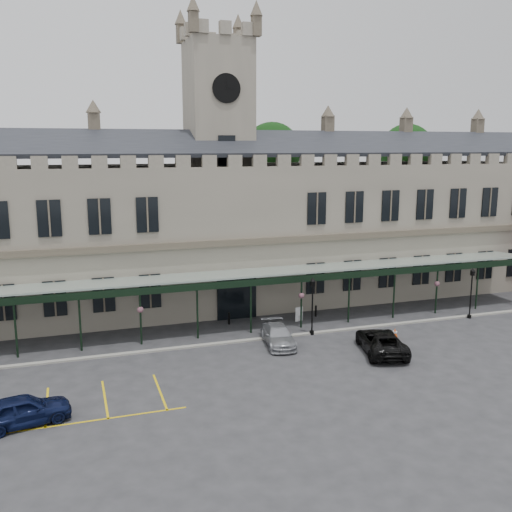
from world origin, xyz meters
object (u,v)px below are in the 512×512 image
object	(u,v)px
clock_tower	(219,151)
car_left_a	(23,410)
lamp_post_mid	(312,301)
lamp_post_right	(471,288)
car_van	(381,342)
car_taxi	(278,335)
sign_board	(299,314)
station_building	(220,230)
traffic_cone	(395,334)

from	to	relation	value
clock_tower	car_left_a	xyz separation A→B (m)	(-15.00, -18.77, -12.33)
lamp_post_mid	lamp_post_right	distance (m)	13.65
car_left_a	car_van	world-z (taller)	car_left_a
clock_tower	car_taxi	distance (m)	17.20
lamp_post_right	car_left_a	bearing A→B (deg)	-166.38
lamp_post_mid	sign_board	xyz separation A→B (m)	(0.35, 3.32, -1.99)
station_building	clock_tower	distance (m)	6.64
station_building	car_van	distance (m)	17.82
lamp_post_mid	car_van	xyz separation A→B (m)	(2.90, -4.84, -1.78)
station_building	lamp_post_mid	bearing A→B (deg)	-68.70
lamp_post_right	car_taxi	distance (m)	16.87
clock_tower	car_van	bearing A→B (deg)	-65.63
clock_tower	sign_board	bearing A→B (deg)	-58.58
car_left_a	car_van	distance (m)	22.25
station_building	car_taxi	xyz separation A→B (m)	(1.00, -11.75, -5.80)
lamp_post_right	traffic_cone	xyz separation A→B (m)	(-8.38, -2.49, -2.07)
lamp_post_mid	traffic_cone	distance (m)	6.31
car_left_a	sign_board	bearing A→B (deg)	-72.05
sign_board	car_taxi	world-z (taller)	car_taxi
lamp_post_right	car_van	bearing A→B (deg)	-156.76
car_taxi	car_van	xyz separation A→B (m)	(6.00, -3.62, 0.10)
station_building	lamp_post_right	distance (m)	21.13
station_building	clock_tower	xyz separation A→B (m)	(0.00, 0.09, 6.64)
lamp_post_right	car_van	size ratio (longest dim) A/B	0.75
clock_tower	car_van	distance (m)	20.98
lamp_post_mid	car_taxi	size ratio (longest dim) A/B	0.93
lamp_post_mid	lamp_post_right	world-z (taller)	lamp_post_mid
sign_board	car_van	bearing A→B (deg)	-85.57
car_left_a	station_building	bearing A→B (deg)	-51.36
lamp_post_mid	traffic_cone	size ratio (longest dim) A/B	5.52
traffic_cone	clock_tower	bearing A→B (deg)	125.10
clock_tower	lamp_post_right	size ratio (longest dim) A/B	6.00
car_left_a	car_van	bearing A→B (deg)	-94.02
station_building	lamp_post_mid	xyz separation A→B (m)	(4.10, -10.52, -3.92)
car_taxi	car_van	size ratio (longest dim) A/B	0.83
station_building	traffic_cone	size ratio (longest dim) A/B	76.88
car_taxi	car_van	distance (m)	7.01
station_building	lamp_post_right	xyz separation A→B (m)	(17.75, -10.75, -4.02)
station_building	clock_tower	bearing A→B (deg)	90.00
car_van	traffic_cone	bearing A→B (deg)	-123.24
traffic_cone	car_taxi	world-z (taller)	car_taxi
clock_tower	lamp_post_mid	bearing A→B (deg)	-68.86
lamp_post_mid	station_building	bearing A→B (deg)	111.30
lamp_post_mid	traffic_cone	bearing A→B (deg)	-27.30
car_left_a	car_taxi	xyz separation A→B (m)	(16.00, 6.94, -0.11)
car_left_a	car_taxi	distance (m)	17.44
clock_tower	traffic_cone	distance (m)	20.67
lamp_post_right	traffic_cone	bearing A→B (deg)	-163.48
station_building	sign_board	distance (m)	10.33
sign_board	traffic_cone	bearing A→B (deg)	-63.76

